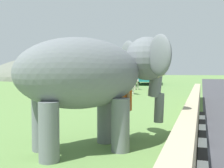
# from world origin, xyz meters

# --- Properties ---
(barrier_parapet) EXTENTS (28.00, 0.36, 1.00)m
(barrier_parapet) POSITION_xyz_m (2.00, 4.38, 0.50)
(barrier_parapet) COLOR tan
(barrier_parapet) RESTS_ON ground_plane
(elephant) EXTENTS (3.81, 3.86, 2.84)m
(elephant) POSITION_xyz_m (2.24, 6.61, 1.84)
(elephant) COLOR slate
(elephant) RESTS_ON ground_plane
(person_handler) EXTENTS (0.59, 0.46, 1.66)m
(person_handler) POSITION_xyz_m (3.51, 6.18, 0.93)
(person_handler) COLOR navy
(person_handler) RESTS_ON ground_plane
(bus_red) EXTENTS (9.89, 2.60, 3.50)m
(bus_red) POSITION_xyz_m (21.41, 13.55, 2.08)
(bus_red) COLOR #B21E1E
(bus_red) RESTS_ON ground_plane
(bus_teal) EXTENTS (8.83, 3.59, 3.50)m
(bus_teal) POSITION_xyz_m (33.28, 11.69, 2.08)
(bus_teal) COLOR teal
(bus_teal) RESTS_ON ground_plane
(cow_near) EXTENTS (1.84, 1.33, 1.23)m
(cow_near) POSITION_xyz_m (20.33, 10.94, 0.87)
(cow_near) COLOR tan
(cow_near) RESTS_ON ground_plane
(cow_mid) EXTENTS (1.77, 1.47, 1.23)m
(cow_mid) POSITION_xyz_m (17.43, 9.76, 0.87)
(cow_mid) COLOR beige
(cow_mid) RESTS_ON ground_plane
(cow_far) EXTENTS (1.57, 1.69, 1.23)m
(cow_far) POSITION_xyz_m (22.79, 10.71, 0.87)
(cow_far) COLOR beige
(cow_far) RESTS_ON ground_plane
(hill_east) EXTENTS (41.76, 33.41, 11.30)m
(hill_east) POSITION_xyz_m (55.00, 34.60, 0.00)
(hill_east) COLOR #64695C
(hill_east) RESTS_ON ground_plane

